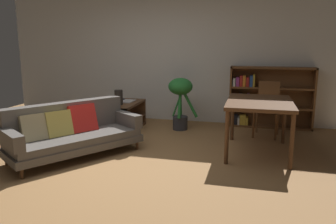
# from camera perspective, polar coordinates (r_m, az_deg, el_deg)

# --- Properties ---
(ground_plane) EXTENTS (8.16, 8.16, 0.00)m
(ground_plane) POSITION_cam_1_polar(r_m,az_deg,el_deg) (4.63, -9.16, -8.43)
(ground_plane) COLOR #9E7042
(back_wall_panel) EXTENTS (6.80, 0.10, 2.70)m
(back_wall_panel) POSITION_cam_1_polar(r_m,az_deg,el_deg) (6.90, -0.51, 9.83)
(back_wall_panel) COLOR silver
(back_wall_panel) RESTS_ON ground_plane
(fabric_couch) EXTENTS (1.64, 1.93, 0.75)m
(fabric_couch) POSITION_cam_1_polar(r_m,az_deg,el_deg) (4.93, -16.18, -3.18)
(fabric_couch) COLOR #56351E
(fabric_couch) RESTS_ON ground_plane
(media_console) EXTENTS (0.43, 1.02, 0.51)m
(media_console) POSITION_cam_1_polar(r_m,az_deg,el_deg) (6.19, -7.16, -0.82)
(media_console) COLOR #56351E
(media_console) RESTS_ON ground_plane
(open_laptop) EXTENTS (0.43, 0.34, 0.06)m
(open_laptop) POSITION_cam_1_polar(r_m,az_deg,el_deg) (6.30, -7.55, 1.98)
(open_laptop) COLOR silver
(open_laptop) RESTS_ON media_console
(desk_speaker) EXTENTS (0.14, 0.14, 0.26)m
(desk_speaker) POSITION_cam_1_polar(r_m,az_deg,el_deg) (5.96, -8.40, 2.49)
(desk_speaker) COLOR #2D2823
(desk_speaker) RESTS_ON media_console
(potted_floor_plant) EXTENTS (0.55, 0.44, 0.96)m
(potted_floor_plant) POSITION_cam_1_polar(r_m,az_deg,el_deg) (6.10, 2.15, 2.83)
(potted_floor_plant) COLOR #333338
(potted_floor_plant) RESTS_ON ground_plane
(dining_table) EXTENTS (0.91, 1.26, 0.77)m
(dining_table) POSITION_cam_1_polar(r_m,az_deg,el_deg) (4.95, 15.31, 0.97)
(dining_table) COLOR #56351E
(dining_table) RESTS_ON ground_plane
(dining_chair_near) EXTENTS (0.45, 0.47, 0.93)m
(dining_chair_near) POSITION_cam_1_polar(r_m,az_deg,el_deg) (5.98, 16.60, 1.10)
(dining_chair_near) COLOR brown
(dining_chair_near) RESTS_ON ground_plane
(bookshelf) EXTENTS (1.52, 0.28, 1.15)m
(bookshelf) POSITION_cam_1_polar(r_m,az_deg,el_deg) (6.59, 16.24, 2.40)
(bookshelf) COLOR brown
(bookshelf) RESTS_ON ground_plane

